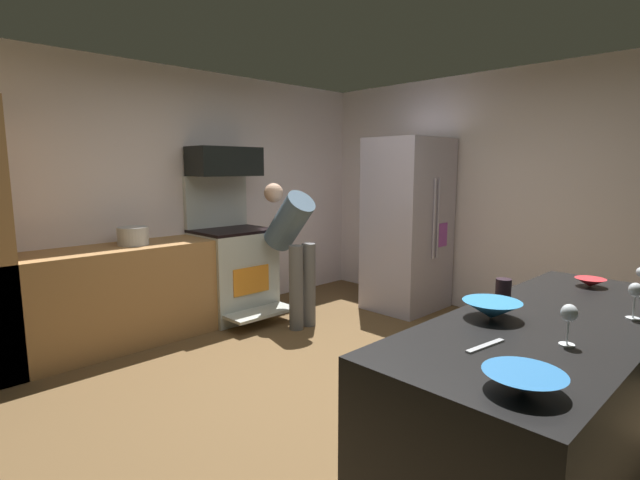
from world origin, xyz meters
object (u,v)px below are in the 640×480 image
(wine_glass_near, at_px, (569,316))
(wine_glass_mid, at_px, (635,293))
(mixing_bowl_small, at_px, (492,310))
(stock_pot, at_px, (133,236))
(oven_range, at_px, (233,270))
(refrigerator, at_px, (407,225))
(person_cook, at_px, (292,242))
(microwave, at_px, (225,162))
(mug_coffee, at_px, (503,289))
(mixing_bowl_large, at_px, (590,283))
(mixing_bowl_prep, at_px, (524,382))

(wine_glass_near, height_order, wine_glass_mid, wine_glass_mid)
(mixing_bowl_small, xyz_separation_m, stock_pot, (-0.30, 3.27, 0.04))
(oven_range, height_order, wine_glass_near, oven_range)
(oven_range, xyz_separation_m, wine_glass_mid, (-0.30, -3.72, 0.52))
(refrigerator, bearing_deg, person_cook, 160.75)
(microwave, distance_m, wine_glass_mid, 3.88)
(microwave, height_order, wine_glass_mid, microwave)
(wine_glass_near, distance_m, mug_coffee, 0.67)
(wine_glass_mid, bearing_deg, person_cook, 79.28)
(mixing_bowl_large, distance_m, wine_glass_mid, 0.63)
(wine_glass_mid, xyz_separation_m, mug_coffee, (-0.10, 0.58, -0.07))
(person_cook, relative_size, mixing_bowl_prep, 5.60)
(oven_range, xyz_separation_m, person_cook, (0.28, -0.66, 0.35))
(mixing_bowl_small, relative_size, wine_glass_near, 1.60)
(oven_range, height_order, refrigerator, refrigerator)
(refrigerator, distance_m, wine_glass_mid, 3.22)
(mixing_bowl_prep, relative_size, wine_glass_near, 1.52)
(mixing_bowl_small, bearing_deg, mug_coffee, 16.91)
(mug_coffee, bearing_deg, mixing_bowl_small, -163.09)
(microwave, distance_m, stock_pot, 1.26)
(mixing_bowl_prep, relative_size, mug_coffee, 2.34)
(mixing_bowl_small, xyz_separation_m, wine_glass_mid, (0.46, -0.47, 0.09))
(mixing_bowl_prep, relative_size, stock_pot, 0.94)
(refrigerator, height_order, mixing_bowl_large, refrigerator)
(person_cook, distance_m, mug_coffee, 2.58)
(microwave, distance_m, refrigerator, 2.13)
(person_cook, height_order, mixing_bowl_small, person_cook)
(oven_range, height_order, microwave, microwave)
(mixing_bowl_small, distance_m, mug_coffee, 0.37)
(oven_range, distance_m, mug_coffee, 3.20)
(oven_range, height_order, stock_pot, oven_range)
(person_cook, distance_m, mixing_bowl_small, 2.80)
(wine_glass_near, distance_m, wine_glass_mid, 0.58)
(refrigerator, relative_size, wine_glass_mid, 11.13)
(mixing_bowl_large, bearing_deg, refrigerator, 58.77)
(refrigerator, bearing_deg, oven_range, 145.06)
(wine_glass_near, height_order, mug_coffee, wine_glass_near)
(refrigerator, xyz_separation_m, stock_pot, (-2.66, 1.13, 0.02))
(wine_glass_near, xyz_separation_m, stock_pot, (-0.18, 3.64, -0.04))
(mixing_bowl_small, bearing_deg, oven_range, 76.86)
(refrigerator, distance_m, mug_coffee, 2.85)
(person_cook, bearing_deg, oven_range, 113.10)
(refrigerator, height_order, wine_glass_mid, refrigerator)
(oven_range, xyz_separation_m, mixing_bowl_small, (-0.76, -3.26, 0.43))
(mixing_bowl_large, bearing_deg, person_cook, 88.82)
(refrigerator, bearing_deg, wine_glass_mid, -126.14)
(mug_coffee, bearing_deg, wine_glass_mid, -79.87)
(microwave, bearing_deg, person_cook, -69.50)
(oven_range, distance_m, wine_glass_mid, 3.77)
(mixing_bowl_small, height_order, wine_glass_mid, wine_glass_mid)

